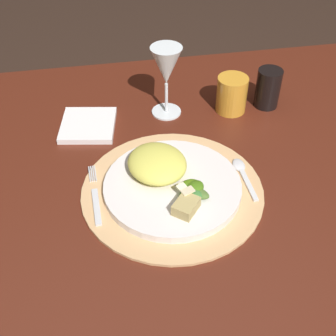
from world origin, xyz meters
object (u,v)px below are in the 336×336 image
wine_glass (166,68)px  dark_tumbler (268,88)px  dining_table (187,217)px  amber_tumbler (232,94)px  spoon (242,172)px  dinner_plate (172,187)px  fork (95,197)px  napkin (88,125)px

wine_glass → dark_tumbler: (0.25, -0.01, -0.07)m
dining_table → amber_tumbler: amber_tumbler is taller
spoon → wine_glass: 0.30m
dining_table → amber_tumbler: bearing=52.1°
spoon → dark_tumbler: 0.28m
spoon → amber_tumbler: 0.24m
dinner_plate → wine_glass: 0.30m
wine_glass → dinner_plate: bearing=-97.5°
fork → wine_glass: 0.35m
wine_glass → amber_tumbler: wine_glass is taller
spoon → amber_tumbler: amber_tumbler is taller
dining_table → wine_glass: bearing=93.9°
dinner_plate → dark_tumbler: dark_tumbler is taller
dining_table → fork: (-0.20, -0.07, 0.18)m
fork → dark_tumbler: 0.51m
amber_tumbler → dark_tumbler: dark_tumbler is taller
napkin → fork: bearing=-89.2°
fork → napkin: size_ratio=1.26×
dinner_plate → wine_glass: (0.04, 0.27, 0.11)m
dining_table → dinner_plate: dinner_plate is taller
dining_table → wine_glass: 0.35m
spoon → dinner_plate: bearing=-171.1°
spoon → napkin: (-0.31, 0.22, -0.00)m
fork → spoon: (0.31, 0.02, 0.00)m
dining_table → dark_tumbler: bearing=38.7°
dining_table → napkin: 0.32m
dining_table → spoon: spoon is taller
dining_table → spoon: (0.10, -0.05, 0.18)m
napkin → amber_tumbler: amber_tumbler is taller
amber_tumbler → dinner_plate: bearing=-127.0°
spoon → dark_tumbler: size_ratio=1.31×
dinner_plate → napkin: 0.29m
wine_glass → spoon: bearing=-65.1°
dining_table → dinner_plate: 0.20m
dining_table → dark_tumbler: 0.37m
dining_table → dark_tumbler: (0.24, 0.19, 0.22)m
amber_tumbler → dark_tumbler: size_ratio=0.91×
amber_tumbler → dining_table: bearing=-127.9°
wine_glass → napkin: bearing=-171.8°
amber_tumbler → dark_tumbler: (0.09, 0.00, 0.00)m
dinner_plate → wine_glass: bearing=82.5°
fork → spoon: size_ratio=1.28×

